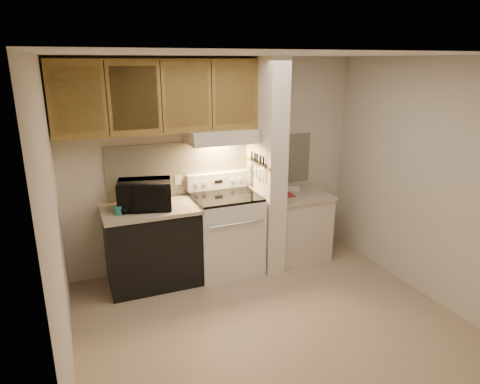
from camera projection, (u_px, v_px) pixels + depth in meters
floor at (267, 319)px, 4.23m from camera, size 3.60×3.60×0.00m
ceiling at (273, 54)px, 3.50m from camera, size 3.60×3.60×0.00m
wall_back at (216, 164)px, 5.19m from camera, size 3.60×2.50×0.02m
wall_left at (54, 227)px, 3.22m from camera, size 0.02×3.00×2.50m
wall_right at (423, 179)px, 4.51m from camera, size 0.02×3.00×2.50m
backsplash at (216, 165)px, 5.19m from camera, size 2.60×0.02×0.63m
range_body at (226, 234)px, 5.12m from camera, size 0.76×0.65×0.92m
oven_window at (236, 241)px, 4.83m from camera, size 0.50×0.01×0.30m
oven_handle at (237, 224)px, 4.73m from camera, size 0.65×0.02×0.02m
cooktop at (226, 196)px, 4.98m from camera, size 0.74×0.64×0.03m
range_backguard at (218, 181)px, 5.20m from camera, size 0.76×0.08×0.20m
range_display at (219, 182)px, 5.16m from camera, size 0.10×0.01×0.04m
range_knob_left_outer at (196, 184)px, 5.06m from camera, size 0.05×0.02×0.05m
range_knob_left_inner at (205, 183)px, 5.09m from camera, size 0.05×0.02×0.05m
range_knob_right_inner at (233, 180)px, 5.22m from camera, size 0.05×0.02×0.05m
range_knob_right_outer at (240, 179)px, 5.26m from camera, size 0.05×0.02×0.05m
dishwasher_front at (153, 247)px, 4.82m from camera, size 1.00×0.63×0.87m
left_countertop at (150, 209)px, 4.69m from camera, size 1.04×0.67×0.04m
spoon_rest at (133, 210)px, 4.59m from camera, size 0.21×0.13×0.01m
teal_jar at (118, 210)px, 4.45m from camera, size 0.09×0.09×0.10m
outlet at (178, 180)px, 5.04m from camera, size 0.08×0.01×0.12m
microwave at (145, 195)px, 4.61m from camera, size 0.63×0.49×0.31m
partition_pillar at (266, 166)px, 5.07m from camera, size 0.22×0.70×2.50m
pillar_trim at (257, 163)px, 5.01m from camera, size 0.01×0.70×0.04m
knife_strip at (258, 162)px, 4.96m from camera, size 0.02×0.42×0.04m
knife_blade_a at (263, 174)px, 4.83m from camera, size 0.01×0.03×0.16m
knife_handle_a at (263, 161)px, 4.80m from camera, size 0.02×0.02×0.10m
knife_blade_b at (261, 173)px, 4.90m from camera, size 0.01×0.04×0.18m
knife_handle_b at (261, 160)px, 4.86m from camera, size 0.02×0.02×0.10m
knife_blade_c at (257, 172)px, 4.99m from camera, size 0.01×0.04×0.20m
knife_handle_c at (257, 158)px, 4.95m from camera, size 0.02×0.02×0.10m
knife_blade_d at (254, 169)px, 5.06m from camera, size 0.01×0.04×0.16m
knife_handle_d at (255, 157)px, 5.00m from camera, size 0.02×0.02×0.10m
knife_blade_e at (251, 168)px, 5.14m from camera, size 0.01×0.04×0.18m
knife_handle_e at (252, 155)px, 5.08m from camera, size 0.02×0.02×0.10m
oven_mitt at (250, 174)px, 5.21m from camera, size 0.03×0.10×0.24m
right_cab_base at (297, 227)px, 5.48m from camera, size 0.70×0.60×0.81m
right_countertop at (298, 196)px, 5.36m from camera, size 0.74×0.64×0.04m
red_folder at (284, 194)px, 5.33m from camera, size 0.21×0.28×0.01m
white_box at (293, 188)px, 5.51m from camera, size 0.19×0.16×0.04m
range_hood at (221, 136)px, 4.89m from camera, size 0.78×0.44×0.15m
hood_lip at (228, 143)px, 4.72m from camera, size 0.78×0.04×0.06m
upper_cabinets at (158, 96)px, 4.54m from camera, size 2.18×0.33×0.77m
cab_door_a at (77, 100)px, 4.11m from camera, size 0.46×0.01×0.63m
cab_gap_a at (107, 99)px, 4.21m from camera, size 0.01×0.01×0.73m
cab_door_b at (135, 98)px, 4.30m from camera, size 0.46×0.01×0.63m
cab_gap_b at (162, 98)px, 4.40m from camera, size 0.01×0.01×0.73m
cab_door_c at (187, 97)px, 4.50m from camera, size 0.46×0.01×0.63m
cab_gap_c at (212, 96)px, 4.60m from camera, size 0.01×0.01×0.73m
cab_door_d at (235, 95)px, 4.70m from camera, size 0.46×0.01×0.63m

